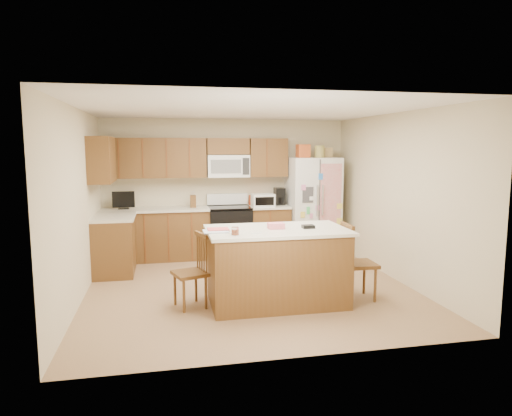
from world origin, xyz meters
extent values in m
plane|color=#826245|center=(0.00, 0.00, 0.00)|extent=(4.50, 4.50, 0.00)
cube|color=beige|center=(0.00, 2.25, 1.25)|extent=(4.50, 0.10, 2.50)
cube|color=beige|center=(0.00, -2.25, 1.25)|extent=(4.50, 0.10, 2.50)
cube|color=beige|center=(-2.25, 0.00, 1.25)|extent=(0.10, 4.50, 2.50)
cube|color=beige|center=(2.25, 0.00, 1.25)|extent=(0.10, 4.50, 2.50)
cube|color=white|center=(0.00, 0.00, 2.50)|extent=(4.50, 4.50, 0.04)
cube|color=brown|center=(-1.31, 1.95, 0.44)|extent=(1.87, 0.60, 0.88)
cube|color=brown|center=(0.74, 1.95, 0.44)|extent=(0.72, 0.60, 0.88)
cube|color=brown|center=(-1.95, 1.17, 0.44)|extent=(0.60, 0.95, 0.88)
cube|color=white|center=(-1.31, 1.94, 0.90)|extent=(1.87, 0.64, 0.04)
cube|color=white|center=(0.74, 1.94, 0.90)|extent=(0.72, 0.64, 0.04)
cube|color=white|center=(-1.94, 1.17, 0.90)|extent=(0.64, 0.95, 0.04)
cube|color=brown|center=(-1.32, 2.08, 1.80)|extent=(1.85, 0.33, 0.70)
cube|color=brown|center=(0.75, 2.08, 1.80)|extent=(0.70, 0.33, 0.70)
cube|color=brown|center=(0.00, 2.08, 2.00)|extent=(0.76, 0.33, 0.29)
cube|color=brown|center=(-2.08, 1.17, 1.80)|extent=(0.33, 0.95, 0.70)
cube|color=brown|center=(-1.90, 1.92, 1.80)|extent=(0.02, 0.01, 0.66)
cube|color=brown|center=(-1.90, 1.65, 0.44)|extent=(0.02, 0.01, 0.84)
cube|color=brown|center=(-1.50, 1.92, 1.80)|extent=(0.02, 0.01, 0.66)
cube|color=brown|center=(-1.50, 1.65, 0.44)|extent=(0.02, 0.01, 0.84)
cube|color=brown|center=(-1.10, 1.92, 1.80)|extent=(0.02, 0.01, 0.66)
cube|color=brown|center=(-1.10, 1.65, 0.44)|extent=(0.02, 0.01, 0.84)
cube|color=brown|center=(-0.70, 1.92, 1.80)|extent=(0.01, 0.01, 0.66)
cube|color=brown|center=(-0.70, 1.65, 0.44)|extent=(0.01, 0.01, 0.84)
cube|color=brown|center=(0.70, 1.92, 1.80)|extent=(0.01, 0.01, 0.66)
cube|color=brown|center=(0.70, 1.65, 0.44)|extent=(0.01, 0.01, 0.84)
cube|color=white|center=(0.00, 2.06, 1.65)|extent=(0.76, 0.38, 0.40)
cube|color=slate|center=(-0.06, 1.86, 1.65)|extent=(0.54, 0.01, 0.24)
cube|color=#262626|center=(0.30, 1.86, 1.65)|extent=(0.12, 0.01, 0.30)
cube|color=brown|center=(-0.65, 1.95, 1.03)|extent=(0.10, 0.14, 0.22)
cube|color=black|center=(-1.85, 1.97, 0.93)|extent=(0.18, 0.12, 0.02)
cube|color=black|center=(-1.85, 1.97, 1.09)|extent=(0.38, 0.03, 0.28)
cube|color=#C93000|center=(0.58, 2.03, 1.01)|extent=(0.35, 0.22, 0.18)
cube|color=white|center=(0.60, 1.80, 1.04)|extent=(0.40, 0.28, 0.23)
cube|color=black|center=(0.60, 1.66, 1.04)|extent=(0.34, 0.01, 0.15)
cube|color=black|center=(0.96, 2.00, 1.08)|extent=(0.18, 0.22, 0.32)
cylinder|color=black|center=(0.96, 1.93, 1.01)|extent=(0.12, 0.12, 0.12)
cube|color=black|center=(0.00, 1.93, 0.44)|extent=(0.76, 0.64, 0.88)
cube|color=black|center=(0.00, 1.60, 0.42)|extent=(0.68, 0.01, 0.42)
cube|color=black|center=(0.00, 1.93, 0.91)|extent=(0.76, 0.64, 0.03)
cube|color=white|center=(0.00, 2.19, 1.03)|extent=(0.76, 0.10, 0.20)
cube|color=white|center=(1.57, 1.88, 0.90)|extent=(0.90, 0.75, 1.80)
cube|color=#4C4C4C|center=(1.57, 1.49, 0.90)|extent=(0.02, 0.01, 1.75)
cube|color=silver|center=(1.52, 1.47, 1.05)|extent=(0.02, 0.03, 0.55)
cube|color=silver|center=(1.62, 1.47, 1.05)|extent=(0.02, 0.03, 0.55)
cube|color=#3F3F44|center=(1.35, 1.49, 1.15)|extent=(0.20, 0.01, 0.28)
cube|color=#D84C59|center=(1.77, 1.49, 1.05)|extent=(0.42, 0.01, 1.30)
cube|color=#C65423|center=(1.37, 1.88, 1.92)|extent=(0.22, 0.22, 0.24)
cylinder|color=tan|center=(1.67, 1.82, 1.91)|extent=(0.18, 0.18, 0.22)
cube|color=tan|center=(1.85, 1.96, 1.89)|extent=(0.18, 0.20, 0.18)
cube|color=brown|center=(0.23, -0.71, 0.46)|extent=(1.69, 0.95, 0.93)
cube|color=white|center=(0.23, -0.71, 0.95)|extent=(1.77, 1.03, 0.04)
cylinder|color=#C65423|center=(-0.36, -0.99, 1.00)|extent=(0.08, 0.08, 0.06)
cylinder|color=white|center=(-0.36, -0.99, 1.01)|extent=(0.09, 0.09, 0.09)
cube|color=#D07775|center=(0.22, -0.68, 1.00)|extent=(0.20, 0.15, 0.07)
cube|color=black|center=(0.62, -0.74, 0.99)|extent=(0.15, 0.12, 0.04)
cube|color=white|center=(-0.56, -0.77, 0.98)|extent=(0.30, 0.24, 0.01)
cube|color=#D84C4C|center=(-0.52, -0.69, 0.99)|extent=(0.26, 0.20, 0.01)
cylinder|color=white|center=(-0.09, -0.97, 0.98)|extent=(0.14, 0.05, 0.01)
cube|color=brown|center=(-0.87, -0.63, 0.43)|extent=(0.48, 0.50, 0.04)
cylinder|color=brown|center=(-1.06, -0.52, 0.20)|extent=(0.03, 0.03, 0.41)
cylinder|color=brown|center=(-0.96, -0.83, 0.20)|extent=(0.03, 0.03, 0.41)
cylinder|color=brown|center=(-0.79, -0.44, 0.20)|extent=(0.03, 0.03, 0.41)
cylinder|color=brown|center=(-0.69, -0.74, 0.20)|extent=(0.03, 0.03, 0.41)
cylinder|color=brown|center=(-0.76, -0.45, 0.68)|extent=(0.02, 0.02, 0.46)
cylinder|color=brown|center=(-0.74, -0.52, 0.68)|extent=(0.02, 0.02, 0.46)
cylinder|color=brown|center=(-0.72, -0.58, 0.68)|extent=(0.02, 0.02, 0.46)
cylinder|color=brown|center=(-0.70, -0.65, 0.68)|extent=(0.02, 0.02, 0.46)
cylinder|color=brown|center=(-0.68, -0.72, 0.68)|extent=(0.02, 0.02, 0.46)
cube|color=brown|center=(-0.72, -0.58, 0.91)|extent=(0.15, 0.37, 0.05)
cube|color=brown|center=(0.26, 0.11, 0.41)|extent=(0.43, 0.42, 0.04)
cylinder|color=brown|center=(0.38, 0.27, 0.19)|extent=(0.03, 0.03, 0.39)
cylinder|color=brown|center=(0.08, 0.22, 0.19)|extent=(0.03, 0.03, 0.39)
cylinder|color=brown|center=(0.43, 0.00, 0.19)|extent=(0.03, 0.03, 0.39)
cylinder|color=brown|center=(0.13, -0.05, 0.19)|extent=(0.03, 0.03, 0.39)
cylinder|color=brown|center=(0.42, -0.02, 0.64)|extent=(0.02, 0.02, 0.43)
cylinder|color=brown|center=(0.35, -0.03, 0.64)|extent=(0.02, 0.02, 0.43)
cylinder|color=brown|center=(0.28, -0.04, 0.64)|extent=(0.02, 0.02, 0.43)
cylinder|color=brown|center=(0.21, -0.06, 0.64)|extent=(0.02, 0.02, 0.43)
cylinder|color=brown|center=(0.15, -0.07, 0.64)|extent=(0.02, 0.02, 0.43)
cube|color=brown|center=(0.28, -0.04, 0.86)|extent=(0.36, 0.10, 0.05)
cube|color=brown|center=(1.33, -0.76, 0.47)|extent=(0.43, 0.45, 0.05)
cylinder|color=brown|center=(1.48, -0.94, 0.22)|extent=(0.04, 0.04, 0.45)
cylinder|color=brown|center=(1.49, -0.59, 0.22)|extent=(0.04, 0.04, 0.45)
cylinder|color=brown|center=(1.17, -0.93, 0.22)|extent=(0.04, 0.04, 0.45)
cylinder|color=brown|center=(1.18, -0.58, 0.22)|extent=(0.04, 0.04, 0.45)
cylinder|color=brown|center=(1.15, -0.91, 0.74)|extent=(0.02, 0.02, 0.50)
cylinder|color=brown|center=(1.15, -0.83, 0.74)|extent=(0.02, 0.02, 0.50)
cylinder|color=brown|center=(1.15, -0.75, 0.74)|extent=(0.02, 0.02, 0.50)
cylinder|color=brown|center=(1.16, -0.68, 0.74)|extent=(0.02, 0.02, 0.50)
cylinder|color=brown|center=(1.16, -0.60, 0.74)|extent=(0.02, 0.02, 0.50)
cube|color=brown|center=(1.15, -0.75, 0.98)|extent=(0.05, 0.42, 0.05)
camera|label=1|loc=(-1.18, -6.21, 2.00)|focal=32.00mm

